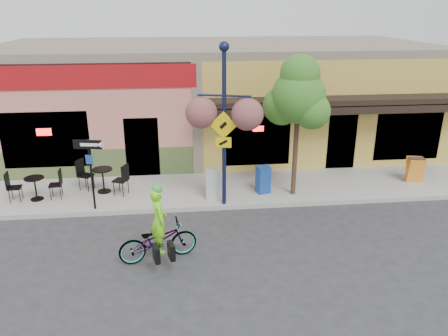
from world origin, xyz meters
name	(u,v)px	position (x,y,z in m)	size (l,w,h in m)	color
ground	(237,217)	(0.00, 0.00, 0.00)	(90.00, 90.00, 0.00)	#2D2D30
sidewalk	(230,189)	(0.00, 2.00, 0.07)	(24.00, 3.00, 0.15)	#9E9B93
curb	(235,207)	(0.00, 0.55, 0.07)	(24.00, 0.12, 0.15)	#A8A59E
building	(215,95)	(0.00, 7.50, 2.25)	(18.20, 8.20, 4.50)	#D07766
bicycle	(158,241)	(-2.28, -2.10, 0.51)	(0.68, 1.96, 1.03)	maroon
cyclist_rider	(159,229)	(-2.23, -2.10, 0.83)	(0.61, 0.40, 1.67)	#81FF1A
lamp_post	(224,127)	(-0.34, 0.67, 2.61)	(1.57, 0.63, 4.93)	#121B3B
one_way_sign	(92,175)	(-4.30, 0.72, 1.25)	(0.85, 0.18, 2.21)	black
cafe_set_left	(35,185)	(-6.27, 1.61, 0.64)	(1.63, 0.82, 0.98)	black
cafe_set_right	(103,177)	(-4.22, 2.01, 0.68)	(1.77, 0.88, 1.06)	black
newspaper_box_blue	(263,180)	(1.04, 1.40, 0.61)	(0.41, 0.36, 0.91)	navy
newspaper_box_grey	(213,184)	(-0.65, 1.17, 0.63)	(0.45, 0.41, 0.96)	#B1B1B1
street_tree	(297,127)	(2.01, 1.20, 2.43)	(1.78, 1.78, 4.56)	#3D7A26
sandwich_board	(416,171)	(6.47, 1.62, 0.59)	(0.53, 0.39, 0.89)	orange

